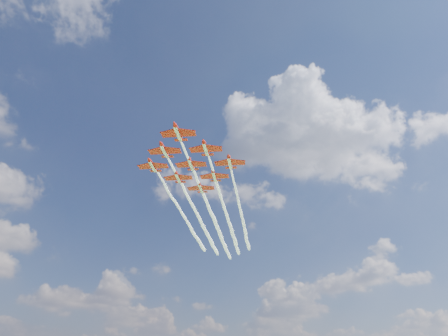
% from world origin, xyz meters
% --- Properties ---
extents(jet_lead, '(82.78, 83.19, 2.86)m').
position_xyz_m(jet_lead, '(16.28, 27.71, 79.44)').
color(jet_lead, red).
extents(jet_row2_port, '(82.78, 83.19, 2.86)m').
position_xyz_m(jet_row2_port, '(28.21, 30.68, 79.44)').
color(jet_row2_port, red).
extents(jet_row2_starb, '(82.78, 83.19, 2.86)m').
position_xyz_m(jet_row2_starb, '(19.20, 39.65, 79.44)').
color(jet_row2_starb, red).
extents(jet_row3_port, '(82.78, 83.19, 2.86)m').
position_xyz_m(jet_row3_port, '(40.13, 33.66, 79.44)').
color(jet_row3_port, red).
extents(jet_row3_centre, '(82.78, 83.19, 2.86)m').
position_xyz_m(jet_row3_centre, '(31.12, 42.62, 79.44)').
color(jet_row3_centre, red).
extents(jet_row3_starb, '(82.78, 83.19, 2.86)m').
position_xyz_m(jet_row3_starb, '(22.11, 51.59, 79.44)').
color(jet_row3_starb, red).
extents(jet_row4_port, '(82.78, 83.19, 2.86)m').
position_xyz_m(jet_row4_port, '(43.04, 45.59, 79.44)').
color(jet_row4_port, red).
extents(jet_row4_starb, '(82.78, 83.19, 2.86)m').
position_xyz_m(jet_row4_starb, '(34.03, 54.56, 79.44)').
color(jet_row4_starb, red).
extents(jet_tail, '(82.78, 83.19, 2.86)m').
position_xyz_m(jet_tail, '(45.95, 57.53, 79.44)').
color(jet_tail, red).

